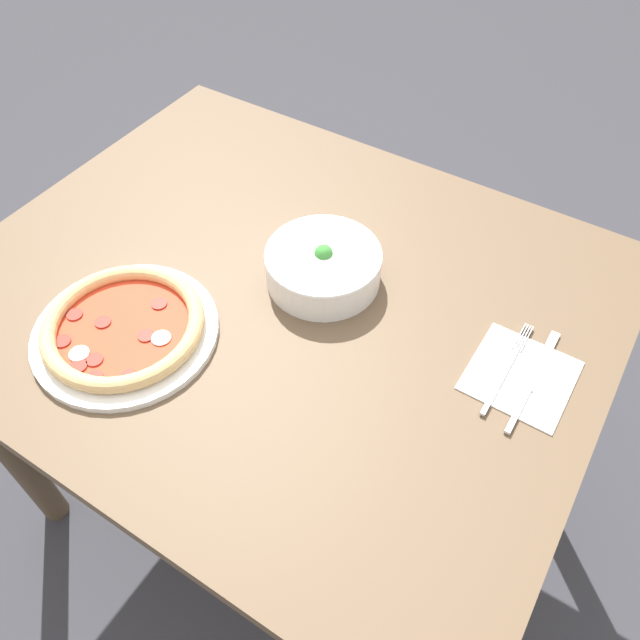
{
  "coord_description": "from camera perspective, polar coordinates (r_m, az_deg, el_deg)",
  "views": [
    {
      "loc": [
        0.45,
        -0.58,
        1.55
      ],
      "look_at": [
        0.11,
        -0.04,
        0.78
      ],
      "focal_mm": 35.0,
      "sensor_mm": 36.0,
      "label": 1
    }
  ],
  "objects": [
    {
      "name": "pizza",
      "position": [
        1.04,
        -17.48,
        -0.69
      ],
      "size": [
        0.3,
        0.3,
        0.04
      ],
      "color": "white",
      "rests_on": "dining_table"
    },
    {
      "name": "napkin",
      "position": [
        1.01,
        17.86,
        -4.86
      ],
      "size": [
        0.15,
        0.15,
        0.0
      ],
      "color": "white",
      "rests_on": "dining_table"
    },
    {
      "name": "dining_table",
      "position": [
        1.16,
        -3.44,
        -0.99
      ],
      "size": [
        1.1,
        0.91,
        0.76
      ],
      "color": "brown",
      "rests_on": "ground_plane"
    },
    {
      "name": "fork",
      "position": [
        1.0,
        16.69,
        -4.27
      ],
      "size": [
        0.01,
        0.2,
        0.0
      ],
      "rotation": [
        0.0,
        0.0,
        1.57
      ],
      "color": "silver",
      "rests_on": "napkin"
    },
    {
      "name": "knife",
      "position": [
        1.0,
        18.72,
        -5.57
      ],
      "size": [
        0.01,
        0.22,
        0.01
      ],
      "rotation": [
        0.0,
        0.0,
        1.57
      ],
      "color": "silver",
      "rests_on": "napkin"
    },
    {
      "name": "bowl",
      "position": [
        1.06,
        0.27,
        5.09
      ],
      "size": [
        0.2,
        0.2,
        0.08
      ],
      "color": "white",
      "rests_on": "dining_table"
    },
    {
      "name": "ground_plane",
      "position": [
        1.71,
        -2.41,
        -14.8
      ],
      "size": [
        8.0,
        8.0,
        0.0
      ],
      "primitive_type": "plane",
      "color": "#333338"
    }
  ]
}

